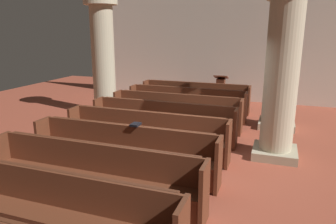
# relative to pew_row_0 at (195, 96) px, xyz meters

# --- Properties ---
(ground_plane) EXTENTS (19.20, 19.20, 0.00)m
(ground_plane) POSITION_rel_pew_row_0_xyz_m (0.72, -4.09, -0.48)
(ground_plane) COLOR #9E4733
(back_wall) EXTENTS (10.00, 0.16, 4.50)m
(back_wall) POSITION_rel_pew_row_0_xyz_m (0.72, 1.99, 1.77)
(back_wall) COLOR silver
(back_wall) RESTS_ON ground
(pew_row_0) EXTENTS (3.57, 0.47, 0.91)m
(pew_row_0) POSITION_rel_pew_row_0_xyz_m (0.00, 0.00, 0.00)
(pew_row_0) COLOR brown
(pew_row_0) RESTS_ON ground
(pew_row_1) EXTENTS (3.57, 0.46, 0.91)m
(pew_row_1) POSITION_rel_pew_row_0_xyz_m (0.00, -1.03, 0.00)
(pew_row_1) COLOR brown
(pew_row_1) RESTS_ON ground
(pew_row_2) EXTENTS (3.57, 0.46, 0.91)m
(pew_row_2) POSITION_rel_pew_row_0_xyz_m (0.00, -2.07, 0.00)
(pew_row_2) COLOR brown
(pew_row_2) RESTS_ON ground
(pew_row_3) EXTENTS (3.57, 0.47, 0.91)m
(pew_row_3) POSITION_rel_pew_row_0_xyz_m (0.00, -3.10, 0.00)
(pew_row_3) COLOR brown
(pew_row_3) RESTS_ON ground
(pew_row_4) EXTENTS (3.57, 0.46, 0.91)m
(pew_row_4) POSITION_rel_pew_row_0_xyz_m (0.00, -4.13, 0.00)
(pew_row_4) COLOR brown
(pew_row_4) RESTS_ON ground
(pew_row_5) EXTENTS (3.57, 0.46, 0.91)m
(pew_row_5) POSITION_rel_pew_row_0_xyz_m (0.00, -5.16, 0.00)
(pew_row_5) COLOR brown
(pew_row_5) RESTS_ON ground
(pew_row_6) EXTENTS (3.57, 0.47, 0.91)m
(pew_row_6) POSITION_rel_pew_row_0_xyz_m (0.00, -6.20, 0.00)
(pew_row_6) COLOR brown
(pew_row_6) RESTS_ON ground
(pew_row_7) EXTENTS (3.57, 0.46, 0.91)m
(pew_row_7) POSITION_rel_pew_row_0_xyz_m (0.00, -7.23, 0.00)
(pew_row_7) COLOR brown
(pew_row_7) RESTS_ON ground
(pillar_aisle_side) EXTENTS (1.01, 1.01, 3.63)m
(pillar_aisle_side) POSITION_rel_pew_row_0_xyz_m (2.62, -1.13, 1.40)
(pillar_aisle_side) COLOR tan
(pillar_aisle_side) RESTS_ON ground
(pillar_far_side) EXTENTS (1.01, 1.01, 3.63)m
(pillar_far_side) POSITION_rel_pew_row_0_xyz_m (-2.57, -1.42, 1.40)
(pillar_far_side) COLOR tan
(pillar_far_side) RESTS_ON ground
(pillar_aisle_rear) EXTENTS (0.96, 0.96, 3.63)m
(pillar_aisle_rear) POSITION_rel_pew_row_0_xyz_m (2.62, -3.34, 1.40)
(pillar_aisle_rear) COLOR tan
(pillar_aisle_rear) RESTS_ON ground
(lectern) EXTENTS (0.48, 0.45, 1.08)m
(lectern) POSITION_rel_pew_row_0_xyz_m (0.67, 0.98, -0.03)
(lectern) COLOR #492215
(lectern) RESTS_ON ground
(hymn_book) EXTENTS (0.15, 0.21, 0.04)m
(hymn_book) POSITION_rel_pew_row_0_xyz_m (0.17, -4.98, 0.45)
(hymn_book) COLOR black
(hymn_book) RESTS_ON pew_row_5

